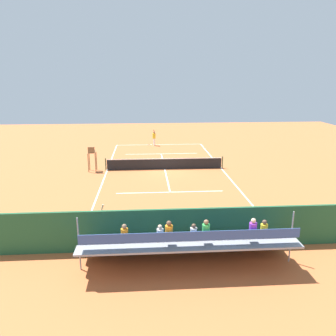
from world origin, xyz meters
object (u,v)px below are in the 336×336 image
(equipment_bag, at_px, (185,239))
(tennis_player, at_px, (154,137))
(tennis_net, at_px, (165,164))
(tennis_racket, at_px, (151,145))
(bleacher_stand, at_px, (188,244))
(courtside_bench, at_px, (222,229))
(tennis_ball_far, at_px, (152,148))
(line_judge, at_px, (102,224))
(umpire_chair, at_px, (92,156))
(tennis_ball_near, at_px, (171,150))

(equipment_bag, distance_m, tennis_player, 23.92)
(tennis_net, xyz_separation_m, tennis_racket, (0.98, -10.93, -0.49))
(tennis_player, bearing_deg, bleacher_stand, 91.42)
(courtside_bench, relative_size, equipment_bag, 2.00)
(equipment_bag, distance_m, tennis_ball_far, 22.14)
(tennis_net, distance_m, bleacher_stand, 15.38)
(courtside_bench, bearing_deg, line_judge, -0.45)
(umpire_chair, xyz_separation_m, equipment_bag, (-6.34, 13.22, -1.13))
(tennis_player, relative_size, tennis_ball_near, 29.18)
(tennis_ball_near, distance_m, line_judge, 21.78)
(tennis_ball_near, bearing_deg, tennis_player, -54.72)
(tennis_net, height_order, tennis_player, tennis_player)
(tennis_ball_far, distance_m, line_judge, 22.16)
(bleacher_stand, height_order, tennis_player, bleacher_stand)
(tennis_ball_near, bearing_deg, bleacher_stand, 87.13)
(line_judge, bearing_deg, courtside_bench, 179.55)
(tennis_player, xyz_separation_m, tennis_ball_near, (-1.81, 2.55, -0.98))
(bleacher_stand, xyz_separation_m, courtside_bench, (-1.98, -2.10, -0.39))
(tennis_net, xyz_separation_m, umpire_chair, (6.20, 0.18, 0.81))
(tennis_net, bearing_deg, courtside_bench, 98.64)
(courtside_bench, xyz_separation_m, tennis_ball_near, (0.81, -21.21, -0.53))
(umpire_chair, xyz_separation_m, tennis_ball_far, (-5.30, -8.90, -1.28))
(courtside_bench, distance_m, tennis_player, 23.91)
(tennis_net, xyz_separation_m, tennis_player, (0.60, -10.49, 0.51))
(equipment_bag, xyz_separation_m, tennis_player, (0.75, -23.89, 0.84))
(courtside_bench, xyz_separation_m, line_judge, (5.85, -0.05, 0.46))
(tennis_ball_far, bearing_deg, line_judge, 82.37)
(bleacher_stand, height_order, tennis_racket, bleacher_stand)
(equipment_bag, relative_size, tennis_player, 0.47)
(equipment_bag, bearing_deg, tennis_racket, -87.36)
(umpire_chair, bearing_deg, equipment_bag, 115.64)
(umpire_chair, height_order, tennis_player, umpire_chair)
(equipment_bag, bearing_deg, bleacher_stand, 86.89)
(bleacher_stand, distance_m, equipment_bag, 2.12)
(tennis_player, bearing_deg, tennis_net, 93.29)
(courtside_bench, bearing_deg, tennis_net, -81.36)
(equipment_bag, relative_size, line_judge, 0.47)
(tennis_player, xyz_separation_m, line_judge, (3.24, 23.72, 0.00))
(courtside_bench, height_order, equipment_bag, courtside_bench)
(tennis_ball_near, bearing_deg, equipment_bag, 87.16)
(umpire_chair, distance_m, tennis_racket, 12.35)
(bleacher_stand, xyz_separation_m, tennis_ball_near, (-1.17, -23.31, -0.92))
(equipment_bag, height_order, tennis_ball_far, equipment_bag)
(bleacher_stand, height_order, courtside_bench, bleacher_stand)
(courtside_bench, height_order, tennis_ball_far, courtside_bench)
(tennis_racket, height_order, line_judge, line_judge)
(bleacher_stand, distance_m, umpire_chair, 16.42)
(courtside_bench, distance_m, tennis_ball_near, 21.23)
(tennis_racket, bearing_deg, line_judge, 83.24)
(courtside_bench, xyz_separation_m, tennis_player, (2.62, -23.76, 0.46))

